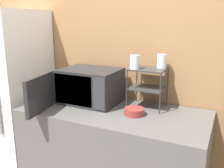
{
  "coord_description": "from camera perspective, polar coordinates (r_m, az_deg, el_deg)",
  "views": [
    {
      "loc": [
        0.8,
        -1.34,
        1.62
      ],
      "look_at": [
        -0.03,
        0.38,
        1.14
      ],
      "focal_mm": 40.0,
      "sensor_mm": 36.0,
      "label": 1
    }
  ],
  "objects": [
    {
      "name": "glass_front_left",
      "position": [
        1.95,
        5.22,
        5.0
      ],
      "size": [
        0.08,
        0.08,
        0.11
      ],
      "color": "silver",
      "rests_on": "dish_rack"
    },
    {
      "name": "microwave",
      "position": [
        2.14,
        -5.56,
        -0.49
      ],
      "size": [
        0.52,
        0.76,
        0.29
      ],
      "color": "#262628",
      "rests_on": "counter"
    },
    {
      "name": "counter",
      "position": [
        2.19,
        0.33,
        -17.52
      ],
      "size": [
        1.47,
        0.68,
        0.93
      ],
      "color": "#595654",
      "rests_on": "ground_plane"
    },
    {
      "name": "bowl",
      "position": [
        1.89,
        5.12,
        -6.31
      ],
      "size": [
        0.15,
        0.15,
        0.05
      ],
      "color": "maroon",
      "rests_on": "counter"
    },
    {
      "name": "glass_back_right",
      "position": [
        2.03,
        11.31,
        5.16
      ],
      "size": [
        0.08,
        0.08,
        0.11
      ],
      "color": "silver",
      "rests_on": "dish_rack"
    },
    {
      "name": "dish_rack",
      "position": [
        2.02,
        8.19,
        1.02
      ],
      "size": [
        0.28,
        0.23,
        0.32
      ],
      "color": "#333333",
      "rests_on": "counter"
    },
    {
      "name": "refrigerator",
      "position": [
        2.72,
        -22.02,
        -3.02
      ],
      "size": [
        0.66,
        0.63,
        1.72
      ],
      "color": "white",
      "rests_on": "ground_plane"
    },
    {
      "name": "wall_back",
      "position": [
        2.24,
        4.6,
        5.99
      ],
      "size": [
        8.0,
        0.06,
        2.6
      ],
      "color": "#9E7047",
      "rests_on": "ground_plane"
    }
  ]
}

